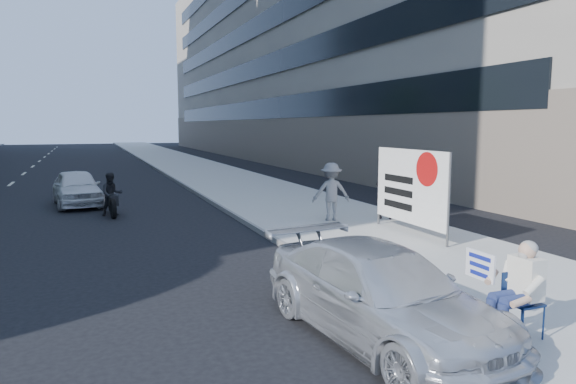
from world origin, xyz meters
name	(u,v)px	position (x,y,z in m)	size (l,w,h in m)	color
ground	(253,278)	(0.00, 0.00, 0.00)	(160.00, 160.00, 0.00)	black
near_sidewalk	(214,175)	(4.00, 20.00, 0.07)	(5.00, 120.00, 0.15)	#B0AEA4
near_building	(327,43)	(17.00, 32.00, 10.00)	(14.00, 70.00, 20.00)	gray
seated_protester	(516,284)	(2.29, -4.27, 0.87)	(0.83, 1.11, 1.31)	#11244E
jogger	(331,192)	(3.78, 4.24, 1.01)	(1.11, 0.64, 1.72)	gray
pedestrian_woman	(386,193)	(5.42, 3.87, 0.94)	(0.57, 0.38, 1.58)	black
protest_banner	(410,187)	(4.78, 1.72, 1.40)	(0.08, 3.06, 2.20)	#4C4C4C
parked_sedan	(381,294)	(0.80, -3.34, 0.64)	(1.79, 4.39, 1.28)	silver
white_sedan_near	(77,188)	(-3.27, 11.24, 0.66)	(1.56, 3.87, 1.32)	silver
motorcycle	(112,196)	(-2.17, 8.42, 0.64)	(0.74, 2.05, 1.42)	black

